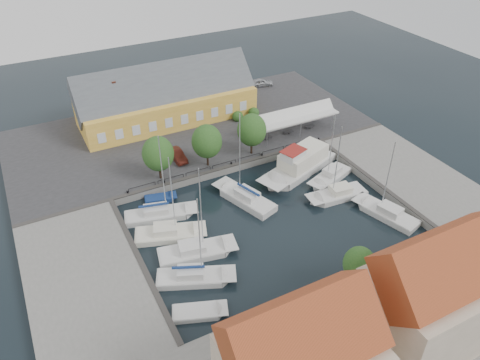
# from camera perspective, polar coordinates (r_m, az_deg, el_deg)

# --- Properties ---
(ground) EXTENTS (140.00, 140.00, 0.00)m
(ground) POSITION_cam_1_polar(r_m,az_deg,el_deg) (58.84, 2.70, -4.16)
(ground) COLOR black
(ground) RESTS_ON ground
(north_quay) EXTENTS (56.00, 26.00, 1.00)m
(north_quay) POSITION_cam_1_polar(r_m,az_deg,el_deg) (75.91, -5.95, 5.88)
(north_quay) COLOR #2D2D30
(north_quay) RESTS_ON ground
(west_quay) EXTENTS (12.00, 24.00, 1.00)m
(west_quay) POSITION_cam_1_polar(r_m,az_deg,el_deg) (52.16, -18.07, -11.77)
(west_quay) COLOR slate
(west_quay) RESTS_ON ground
(east_quay) EXTENTS (12.00, 24.00, 1.00)m
(east_quay) POSITION_cam_1_polar(r_m,az_deg,el_deg) (69.22, 19.59, 0.75)
(east_quay) COLOR slate
(east_quay) RESTS_ON ground
(south_bank) EXTENTS (56.00, 14.00, 1.00)m
(south_bank) POSITION_cam_1_polar(r_m,az_deg,el_deg) (47.06, 16.13, -17.91)
(south_bank) COLOR slate
(south_bank) RESTS_ON ground
(quay_edge_fittings) EXTENTS (56.00, 24.72, 0.40)m
(quay_edge_fittings) POSITION_cam_1_polar(r_m,az_deg,el_deg) (61.49, 0.55, -0.92)
(quay_edge_fittings) COLOR #383533
(quay_edge_fittings) RESTS_ON north_quay
(warehouse) EXTENTS (28.56, 14.00, 9.55)m
(warehouse) POSITION_cam_1_polar(r_m,az_deg,el_deg) (77.93, -9.44, 9.63)
(warehouse) COLOR gold
(warehouse) RESTS_ON north_quay
(tent_canopy) EXTENTS (14.00, 4.00, 2.83)m
(tent_canopy) POSITION_cam_1_polar(r_m,az_deg,el_deg) (73.55, 6.70, 7.63)
(tent_canopy) COLOR silver
(tent_canopy) RESTS_ON north_quay
(quay_trees) EXTENTS (18.20, 4.20, 6.30)m
(quay_trees) POSITION_cam_1_polar(r_m,az_deg,el_deg) (64.21, -4.07, 4.72)
(quay_trees) COLOR black
(quay_trees) RESTS_ON north_quay
(car_silver) EXTENTS (4.63, 2.70, 1.48)m
(car_silver) POSITION_cam_1_polar(r_m,az_deg,el_deg) (90.38, 2.63, 11.80)
(car_silver) COLOR #ADB0B5
(car_silver) RESTS_ON north_quay
(car_red) EXTENTS (1.68, 4.41, 1.43)m
(car_red) POSITION_cam_1_polar(r_m,az_deg,el_deg) (67.58, -7.64, 3.02)
(car_red) COLOR #531B13
(car_red) RESTS_ON north_quay
(center_sailboat) EXTENTS (5.60, 9.71, 12.90)m
(center_sailboat) POSITION_cam_1_polar(r_m,az_deg,el_deg) (60.64, 0.62, -2.33)
(center_sailboat) COLOR silver
(center_sailboat) RESTS_ON ground
(trawler) EXTENTS (13.89, 8.14, 5.00)m
(trawler) POSITION_cam_1_polar(r_m,az_deg,el_deg) (66.67, 7.30, 1.85)
(trawler) COLOR silver
(trawler) RESTS_ON ground
(east_boat_a) EXTENTS (7.95, 4.99, 10.91)m
(east_boat_a) POSITION_cam_1_polar(r_m,az_deg,el_deg) (66.04, 10.94, 0.32)
(east_boat_a) COLOR silver
(east_boat_a) RESTS_ON ground
(east_boat_b) EXTENTS (8.43, 3.42, 11.23)m
(east_boat_b) POSITION_cam_1_polar(r_m,az_deg,el_deg) (62.75, 11.82, -1.86)
(east_boat_b) COLOR silver
(east_boat_b) RESTS_ON ground
(east_boat_c) EXTENTS (4.97, 8.86, 10.94)m
(east_boat_c) POSITION_cam_1_polar(r_m,az_deg,el_deg) (61.10, 17.42, -4.01)
(east_boat_c) COLOR silver
(east_boat_c) RESTS_ON ground
(west_boat_a) EXTENTS (9.39, 4.69, 12.01)m
(west_boat_a) POSITION_cam_1_polar(r_m,az_deg,el_deg) (59.01, -9.79, -4.24)
(west_boat_a) COLOR silver
(west_boat_a) RESTS_ON ground
(west_boat_b) EXTENTS (8.81, 5.45, 11.50)m
(west_boat_b) POSITION_cam_1_polar(r_m,az_deg,el_deg) (56.02, -8.66, -6.61)
(west_boat_b) COLOR silver
(west_boat_b) RESTS_ON ground
(west_boat_c) EXTENTS (9.30, 4.58, 12.04)m
(west_boat_c) POSITION_cam_1_polar(r_m,az_deg,el_deg) (53.41, -5.43, -8.79)
(west_boat_c) COLOR silver
(west_boat_c) RESTS_ON ground
(west_boat_d) EXTENTS (8.68, 5.69, 11.33)m
(west_boat_d) POSITION_cam_1_polar(r_m,az_deg,el_deg) (50.63, -5.62, -11.84)
(west_boat_d) COLOR silver
(west_boat_d) RESTS_ON ground
(launch_sw) EXTENTS (5.81, 3.85, 0.98)m
(launch_sw) POSITION_cam_1_polar(r_m,az_deg,el_deg) (47.77, -5.04, -15.87)
(launch_sw) COLOR silver
(launch_sw) RESTS_ON ground
(launch_nw) EXTENTS (4.42, 2.58, 0.88)m
(launch_nw) POSITION_cam_1_polar(r_m,az_deg,el_deg) (61.94, -9.71, -2.32)
(launch_nw) COLOR navy
(launch_nw) RESTS_ON ground
(townhouses) EXTENTS (36.30, 8.50, 12.00)m
(townhouses) POSITION_cam_1_polar(r_m,az_deg,el_deg) (43.28, 21.23, -14.35)
(townhouses) COLOR beige
(townhouses) RESTS_ON south_bank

